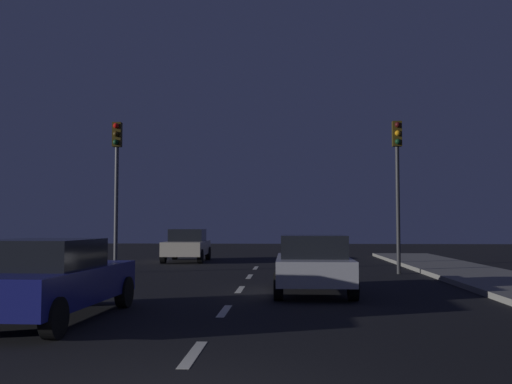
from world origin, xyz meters
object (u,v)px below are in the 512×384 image
at_px(traffic_signal_left, 117,168).
at_px(car_oncoming_far, 187,245).
at_px(car_stopped_ahead, 313,264).
at_px(car_adjacent_lane, 48,279).
at_px(traffic_signal_right, 397,167).

relative_size(traffic_signal_left, car_oncoming_far, 1.35).
bearing_deg(car_stopped_ahead, car_adjacent_lane, -138.71).
bearing_deg(traffic_signal_left, car_oncoming_far, 76.89).
bearing_deg(traffic_signal_right, car_adjacent_lane, -128.98).
distance_m(traffic_signal_right, car_adjacent_lane, 13.47).
relative_size(traffic_signal_left, traffic_signal_right, 1.01).
bearing_deg(car_stopped_ahead, traffic_signal_left, 139.66).
bearing_deg(car_stopped_ahead, car_oncoming_far, 113.74).
distance_m(traffic_signal_left, traffic_signal_right, 10.13).
bearing_deg(car_oncoming_far, traffic_signal_left, -103.11).
distance_m(traffic_signal_right, car_oncoming_far, 11.16).
relative_size(traffic_signal_left, car_stopped_ahead, 1.38).
xyz_separation_m(traffic_signal_right, car_stopped_ahead, (-3.27, -5.82, -3.02)).
xyz_separation_m(traffic_signal_right, car_adjacent_lane, (-8.26, -10.20, -3.01)).
bearing_deg(car_oncoming_far, car_stopped_ahead, -66.26).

